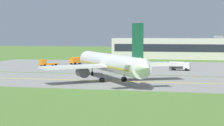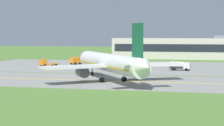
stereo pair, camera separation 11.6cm
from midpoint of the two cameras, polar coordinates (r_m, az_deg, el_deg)
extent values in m
plane|color=#517A33|center=(91.12, 1.58, -2.63)|extent=(500.00, 500.00, 0.00)
cube|color=gray|center=(91.12, 1.58, -2.60)|extent=(240.00, 28.00, 0.10)
cube|color=gray|center=(131.31, 9.61, -0.61)|extent=(140.00, 52.00, 0.10)
cube|color=yellow|center=(91.11, 1.58, -2.57)|extent=(220.00, 0.60, 0.01)
cylinder|color=white|center=(91.50, -0.32, 0.04)|extent=(22.35, 30.41, 4.00)
cone|color=white|center=(108.71, -3.67, 0.67)|extent=(4.60, 4.28, 3.80)
cone|color=white|center=(74.55, 4.61, -0.58)|extent=(4.61, 4.55, 3.40)
cube|color=gold|center=(91.54, -0.32, -0.27)|extent=(20.89, 28.20, 0.36)
cube|color=#1E232D|center=(106.57, -3.33, 0.98)|extent=(3.83, 3.39, 0.70)
cube|color=white|center=(86.83, -5.08, -0.52)|extent=(14.35, 13.61, 0.50)
cylinder|color=#47474C|center=(89.42, -4.19, -1.29)|extent=(3.81, 4.10, 2.30)
cylinder|color=black|center=(90.95, -4.47, -1.20)|extent=(1.88, 1.38, 2.10)
cube|color=white|center=(92.85, 5.07, -0.23)|extent=(15.58, 10.90, 0.50)
cylinder|color=#47474C|center=(93.93, 3.44, -1.03)|extent=(3.81, 4.10, 2.30)
cylinder|color=black|center=(95.39, 3.04, -0.95)|extent=(1.88, 1.38, 2.10)
cube|color=#145938|center=(77.41, 3.55, 3.19)|extent=(2.79, 3.87, 6.50)
cube|color=white|center=(76.16, 1.41, -0.17)|extent=(6.14, 5.70, 0.30)
cube|color=white|center=(78.79, 5.72, -0.05)|extent=(6.42, 4.94, 0.30)
cylinder|color=slate|center=(103.97, -2.82, -1.04)|extent=(0.24, 0.24, 1.65)
cylinder|color=black|center=(104.05, -2.82, -1.50)|extent=(0.91, 1.11, 1.10)
cylinder|color=slate|center=(89.00, -1.44, -1.90)|extent=(0.24, 0.24, 1.65)
cylinder|color=black|center=(89.00, -1.61, -2.44)|extent=(0.91, 1.11, 1.10)
cylinder|color=black|center=(89.18, -1.28, -2.42)|extent=(0.91, 1.11, 1.10)
cylinder|color=slate|center=(90.84, 1.65, -1.78)|extent=(0.24, 0.24, 1.65)
cylinder|color=black|center=(90.82, 1.49, -2.31)|extent=(0.91, 1.11, 1.10)
cylinder|color=black|center=(91.03, 1.81, -2.29)|extent=(0.91, 1.11, 1.10)
cube|color=silver|center=(119.41, 10.40, -0.39)|extent=(2.08, 2.24, 1.80)
cube|color=#1E232D|center=(119.24, 10.76, -0.25)|extent=(0.39, 1.84, 0.81)
cylinder|color=silver|center=(120.02, 9.00, -0.23)|extent=(4.42, 2.40, 1.80)
cube|color=#383838|center=(120.10, 8.99, -0.72)|extent=(4.46, 2.70, 0.24)
cylinder|color=orange|center=(119.34, 10.40, 0.09)|extent=(0.20, 0.20, 0.18)
cylinder|color=black|center=(120.48, 10.49, -0.85)|extent=(0.93, 0.43, 0.90)
cylinder|color=black|center=(118.52, 10.30, -0.93)|extent=(0.93, 0.43, 0.90)
cylinder|color=black|center=(121.33, 8.71, -0.79)|extent=(0.93, 0.43, 0.90)
cylinder|color=black|center=(119.29, 8.48, -0.87)|extent=(0.93, 0.43, 0.90)
cube|color=orange|center=(133.93, -9.62, 0.10)|extent=(2.68, 2.64, 1.80)
cube|color=#1E232D|center=(133.53, -9.91, 0.22)|extent=(1.54, 1.21, 0.81)
cube|color=orange|center=(135.59, -8.45, -0.14)|extent=(4.46, 4.93, 0.40)
cylinder|color=orange|center=(133.86, -9.63, 0.53)|extent=(0.20, 0.20, 0.18)
cylinder|color=black|center=(133.14, -9.40, -0.37)|extent=(0.78, 0.90, 0.90)
cylinder|color=black|center=(134.87, -9.83, -0.32)|extent=(0.78, 0.90, 0.90)
cylinder|color=black|center=(135.19, -7.88, -0.29)|extent=(0.78, 0.90, 0.90)
cylinder|color=black|center=(136.98, -8.34, -0.24)|extent=(0.78, 0.90, 0.90)
cube|color=orange|center=(141.75, -5.47, 0.35)|extent=(2.64, 2.57, 1.80)
cube|color=#1E232D|center=(141.24, -5.70, 0.47)|extent=(1.64, 1.05, 0.81)
cube|color=orange|center=(143.70, -4.56, 0.45)|extent=(3.95, 4.68, 2.00)
cylinder|color=orange|center=(141.69, -5.47, 0.76)|extent=(0.20, 0.20, 0.18)
cylinder|color=black|center=(141.06, -5.20, -0.09)|extent=(0.72, 0.93, 0.90)
cylinder|color=black|center=(142.58, -5.73, -0.05)|extent=(0.72, 0.93, 0.90)
cylinder|color=black|center=(143.55, -4.03, -0.01)|extent=(0.72, 0.93, 0.90)
cylinder|color=black|center=(145.12, -4.58, 0.03)|extent=(0.72, 0.93, 0.90)
cube|color=beige|center=(177.03, 10.46, 1.98)|extent=(64.10, 10.26, 8.81)
cube|color=#1E232D|center=(171.84, 10.38, 2.07)|extent=(61.53, 0.10, 3.17)
cube|color=slate|center=(176.75, 14.64, 3.54)|extent=(4.00, 4.00, 1.20)
cone|color=orange|center=(101.27, 11.73, -1.87)|extent=(0.44, 0.44, 0.60)
camera|label=1|loc=(0.06, -90.04, 0.00)|focal=65.45mm
camera|label=2|loc=(0.06, 89.96, 0.00)|focal=65.45mm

